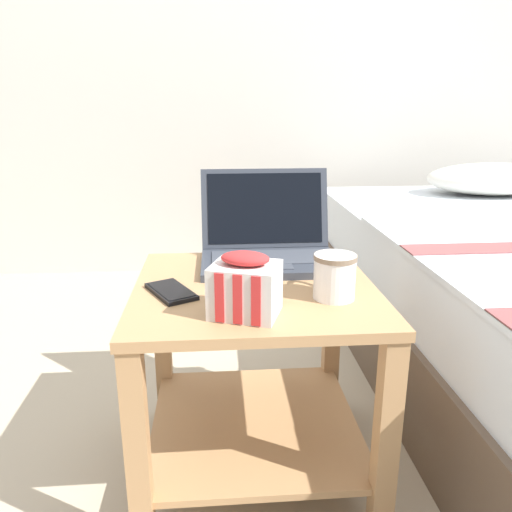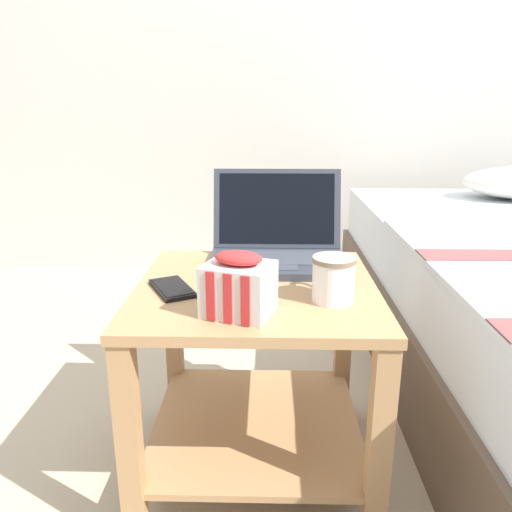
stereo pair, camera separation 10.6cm
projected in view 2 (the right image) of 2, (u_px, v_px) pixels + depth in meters
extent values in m
plane|color=tan|center=(256.00, 465.00, 1.27)|extent=(8.00, 8.00, 0.00)
cube|color=beige|center=(264.00, 26.00, 2.46)|extent=(8.00, 0.05, 2.50)
cube|color=tan|center=(256.00, 289.00, 1.13)|extent=(0.54, 0.54, 0.02)
cube|color=tan|center=(256.00, 424.00, 1.23)|extent=(0.50, 0.50, 0.02)
cube|color=tan|center=(130.00, 449.00, 0.97)|extent=(0.04, 0.04, 0.47)
cube|color=tan|center=(379.00, 453.00, 0.96)|extent=(0.04, 0.04, 0.47)
cube|color=tan|center=(174.00, 338.00, 1.43)|extent=(0.04, 0.04, 0.47)
cube|color=tan|center=(343.00, 340.00, 1.42)|extent=(0.04, 0.04, 0.47)
cube|color=#333842|center=(277.00, 264.00, 1.25)|extent=(0.34, 0.22, 0.02)
cube|color=#424751|center=(277.00, 258.00, 1.26)|extent=(0.29, 0.12, 0.00)
cube|color=#424751|center=(278.00, 267.00, 1.19)|extent=(0.10, 0.05, 0.00)
cube|color=#333842|center=(277.00, 209.00, 1.35)|extent=(0.34, 0.07, 0.21)
cube|color=black|center=(277.00, 208.00, 1.34)|extent=(0.31, 0.05, 0.18)
cube|color=red|center=(272.00, 216.00, 1.35)|extent=(0.04, 0.01, 0.04)
cube|color=black|center=(273.00, 188.00, 1.35)|extent=(0.03, 0.01, 0.03)
cylinder|color=white|center=(333.00, 279.00, 1.02)|extent=(0.09, 0.09, 0.09)
cylinder|color=#7F6B56|center=(334.00, 259.00, 1.01)|extent=(0.09, 0.09, 0.01)
cylinder|color=black|center=(334.00, 264.00, 1.01)|extent=(0.08, 0.08, 0.01)
torus|color=white|center=(327.00, 271.00, 1.06)|extent=(0.02, 0.08, 0.08)
cube|color=silver|center=(239.00, 289.00, 0.96)|extent=(0.15, 0.14, 0.10)
cube|color=red|center=(210.00, 297.00, 0.92)|extent=(0.02, 0.01, 0.10)
cube|color=red|center=(228.00, 299.00, 0.91)|extent=(0.02, 0.01, 0.10)
cube|color=red|center=(245.00, 301.00, 0.90)|extent=(0.02, 0.01, 0.10)
ellipsoid|color=red|center=(238.00, 258.00, 0.94)|extent=(0.11, 0.09, 0.03)
cube|color=black|center=(172.00, 288.00, 1.09)|extent=(0.12, 0.15, 0.01)
cube|color=black|center=(172.00, 286.00, 1.09)|extent=(0.11, 0.14, 0.00)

